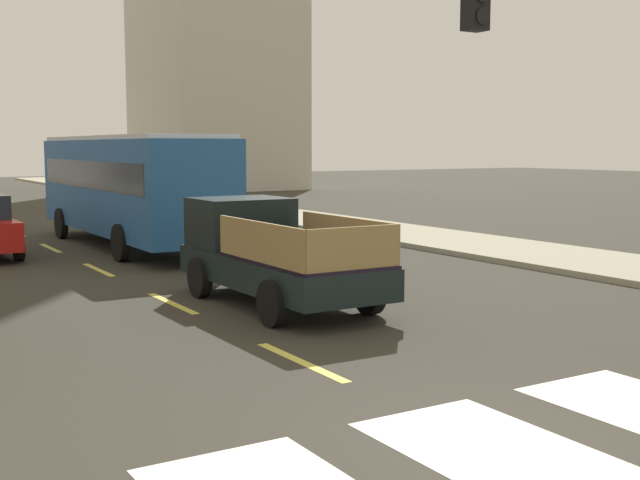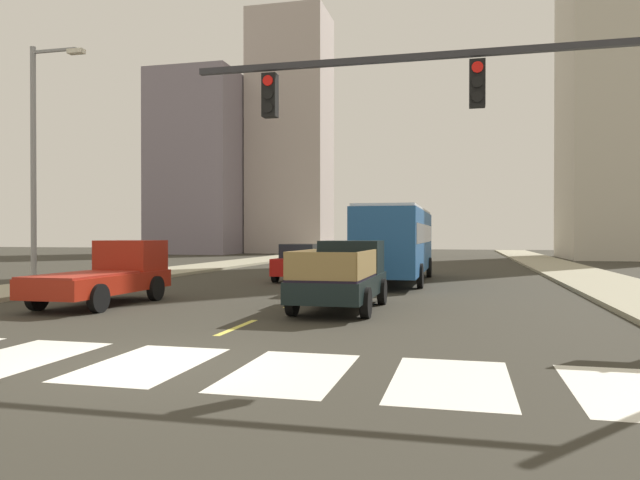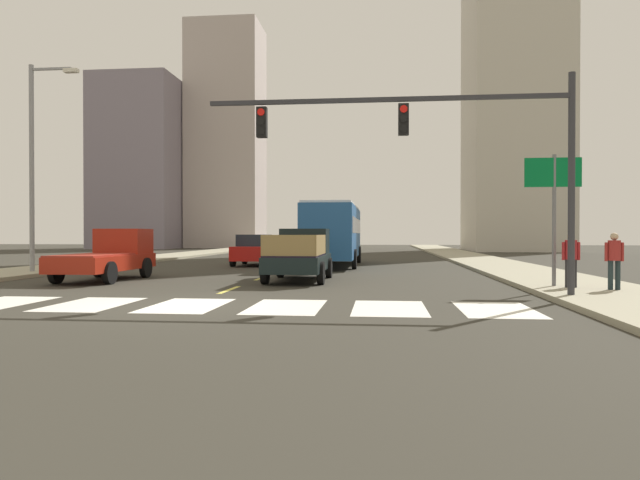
{
  "view_description": "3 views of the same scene",
  "coord_description": "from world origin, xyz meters",
  "px_view_note": "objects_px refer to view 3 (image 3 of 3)",
  "views": [
    {
      "loc": [
        -5.53,
        -5.67,
        3.01
      ],
      "look_at": [
        1.63,
        6.17,
        1.41
      ],
      "focal_mm": 45.59,
      "sensor_mm": 36.0,
      "label": 1
    },
    {
      "loc": [
        5.09,
        -8.89,
        2.14
      ],
      "look_at": [
        0.62,
        9.59,
        1.98
      ],
      "focal_mm": 33.41,
      "sensor_mm": 36.0,
      "label": 2
    },
    {
      "loc": [
        4.71,
        -13.76,
        1.75
      ],
      "look_at": [
        1.45,
        17.46,
        1.42
      ],
      "focal_mm": 32.63,
      "sensor_mm": 36.0,
      "label": 3
    }
  ],
  "objects_px": {
    "traffic_signal_gantry": "(448,142)",
    "direction_sign_green": "(553,192)",
    "pickup_dark": "(110,256)",
    "city_bus": "(334,230)",
    "pickup_stakebed": "(301,255)",
    "pedestrian_waiting": "(571,255)",
    "pedestrian_walking": "(614,256)",
    "sedan_near_left": "(255,250)",
    "streetlight_left": "(35,159)"
  },
  "relations": [
    {
      "from": "pickup_stakebed",
      "to": "pedestrian_walking",
      "type": "xyz_separation_m",
      "value": [
        9.7,
        -4.51,
        0.18
      ]
    },
    {
      "from": "pickup_stakebed",
      "to": "sedan_near_left",
      "type": "height_order",
      "value": "pickup_stakebed"
    },
    {
      "from": "traffic_signal_gantry",
      "to": "pedestrian_waiting",
      "type": "bearing_deg",
      "value": 29.08
    },
    {
      "from": "pickup_stakebed",
      "to": "pedestrian_waiting",
      "type": "distance_m",
      "value": 9.53
    },
    {
      "from": "sedan_near_left",
      "to": "pedestrian_waiting",
      "type": "distance_m",
      "value": 18.62
    },
    {
      "from": "pedestrian_waiting",
      "to": "pickup_stakebed",
      "type": "bearing_deg",
      "value": -2.83
    },
    {
      "from": "streetlight_left",
      "to": "pickup_stakebed",
      "type": "bearing_deg",
      "value": -7.74
    },
    {
      "from": "pickup_stakebed",
      "to": "sedan_near_left",
      "type": "bearing_deg",
      "value": 113.98
    },
    {
      "from": "pedestrian_waiting",
      "to": "city_bus",
      "type": "bearing_deg",
      "value": -37.96
    },
    {
      "from": "direction_sign_green",
      "to": "pedestrian_waiting",
      "type": "relative_size",
      "value": 2.56
    },
    {
      "from": "traffic_signal_gantry",
      "to": "direction_sign_green",
      "type": "height_order",
      "value": "traffic_signal_gantry"
    },
    {
      "from": "direction_sign_green",
      "to": "pickup_stakebed",
      "type": "bearing_deg",
      "value": 157.85
    },
    {
      "from": "pickup_stakebed",
      "to": "traffic_signal_gantry",
      "type": "height_order",
      "value": "traffic_signal_gantry"
    },
    {
      "from": "city_bus",
      "to": "direction_sign_green",
      "type": "relative_size",
      "value": 2.57
    },
    {
      "from": "city_bus",
      "to": "traffic_signal_gantry",
      "type": "height_order",
      "value": "traffic_signal_gantry"
    },
    {
      "from": "city_bus",
      "to": "direction_sign_green",
      "type": "xyz_separation_m",
      "value": [
        7.85,
        -13.31,
        1.08
      ]
    },
    {
      "from": "pickup_stakebed",
      "to": "city_bus",
      "type": "xyz_separation_m",
      "value": [
        0.48,
        9.92,
        1.02
      ]
    },
    {
      "from": "city_bus",
      "to": "pedestrian_walking",
      "type": "relative_size",
      "value": 6.59
    },
    {
      "from": "city_bus",
      "to": "pickup_stakebed",
      "type": "bearing_deg",
      "value": -91.74
    },
    {
      "from": "city_bus",
      "to": "traffic_signal_gantry",
      "type": "xyz_separation_m",
      "value": [
        4.36,
        -15.96,
        2.28
      ]
    },
    {
      "from": "pickup_dark",
      "to": "city_bus",
      "type": "distance_m",
      "value": 13.12
    },
    {
      "from": "pickup_dark",
      "to": "pedestrian_waiting",
      "type": "height_order",
      "value": "pickup_dark"
    },
    {
      "from": "traffic_signal_gantry",
      "to": "pedestrian_waiting",
      "type": "relative_size",
      "value": 6.0
    },
    {
      "from": "direction_sign_green",
      "to": "pedestrian_waiting",
      "type": "bearing_deg",
      "value": -53.58
    },
    {
      "from": "pickup_dark",
      "to": "streetlight_left",
      "type": "distance_m",
      "value": 6.37
    },
    {
      "from": "traffic_signal_gantry",
      "to": "pickup_dark",
      "type": "bearing_deg",
      "value": 155.85
    },
    {
      "from": "traffic_signal_gantry",
      "to": "pedestrian_walking",
      "type": "distance_m",
      "value": 5.97
    },
    {
      "from": "streetlight_left",
      "to": "pedestrian_waiting",
      "type": "distance_m",
      "value": 21.48
    },
    {
      "from": "traffic_signal_gantry",
      "to": "direction_sign_green",
      "type": "xyz_separation_m",
      "value": [
        3.49,
        2.65,
        -1.2
      ]
    },
    {
      "from": "city_bus",
      "to": "sedan_near_left",
      "type": "xyz_separation_m",
      "value": [
        -4.41,
        -0.14,
        -1.09
      ]
    },
    {
      "from": "pedestrian_walking",
      "to": "streetlight_left",
      "type": "bearing_deg",
      "value": 131.21
    },
    {
      "from": "traffic_signal_gantry",
      "to": "sedan_near_left",
      "type": "bearing_deg",
      "value": 119.0
    },
    {
      "from": "pickup_stakebed",
      "to": "traffic_signal_gantry",
      "type": "xyz_separation_m",
      "value": [
        4.84,
        -6.04,
        3.3
      ]
    },
    {
      "from": "city_bus",
      "to": "pickup_dark",
      "type": "bearing_deg",
      "value": -125.52
    },
    {
      "from": "pickup_dark",
      "to": "direction_sign_green",
      "type": "bearing_deg",
      "value": -7.4
    },
    {
      "from": "city_bus",
      "to": "pedestrian_walking",
      "type": "height_order",
      "value": "city_bus"
    },
    {
      "from": "pickup_stakebed",
      "to": "traffic_signal_gantry",
      "type": "bearing_deg",
      "value": -49.23
    },
    {
      "from": "pickup_dark",
      "to": "sedan_near_left",
      "type": "relative_size",
      "value": 1.18
    },
    {
      "from": "pickup_dark",
      "to": "city_bus",
      "type": "bearing_deg",
      "value": 56.2
    },
    {
      "from": "pickup_dark",
      "to": "traffic_signal_gantry",
      "type": "xyz_separation_m",
      "value": [
        12.15,
        -5.45,
        3.31
      ]
    },
    {
      "from": "traffic_signal_gantry",
      "to": "streetlight_left",
      "type": "xyz_separation_m",
      "value": [
        -16.55,
        7.63,
        0.74
      ]
    },
    {
      "from": "pedestrian_waiting",
      "to": "pedestrian_walking",
      "type": "xyz_separation_m",
      "value": [
        1.0,
        -0.61,
        0.0
      ]
    },
    {
      "from": "streetlight_left",
      "to": "pedestrian_walking",
      "type": "height_order",
      "value": "streetlight_left"
    },
    {
      "from": "streetlight_left",
      "to": "pedestrian_waiting",
      "type": "bearing_deg",
      "value": -15.04
    },
    {
      "from": "sedan_near_left",
      "to": "pedestrian_waiting",
      "type": "height_order",
      "value": "pedestrian_waiting"
    },
    {
      "from": "pickup_stakebed",
      "to": "city_bus",
      "type": "relative_size",
      "value": 0.48
    },
    {
      "from": "pedestrian_walking",
      "to": "pickup_stakebed",
      "type": "bearing_deg",
      "value": 122.18
    },
    {
      "from": "traffic_signal_gantry",
      "to": "pedestrian_walking",
      "type": "xyz_separation_m",
      "value": [
        4.86,
        1.53,
        -3.12
      ]
    },
    {
      "from": "city_bus",
      "to": "traffic_signal_gantry",
      "type": "distance_m",
      "value": 16.7
    },
    {
      "from": "sedan_near_left",
      "to": "direction_sign_green",
      "type": "bearing_deg",
      "value": -44.85
    }
  ]
}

